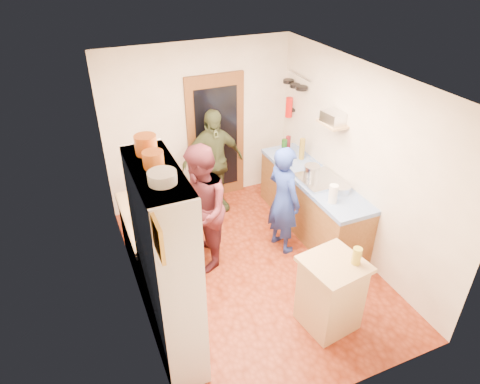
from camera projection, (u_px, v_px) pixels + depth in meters
floor at (252, 268)px, 5.82m from camera, size 3.00×4.00×0.02m
ceiling at (256, 78)px, 4.45m from camera, size 3.00×4.00×0.02m
wall_back at (200, 126)px, 6.71m from camera, size 3.00×0.02×2.60m
wall_front at (355, 298)px, 3.57m from camera, size 3.00×0.02×2.60m
wall_left at (127, 214)px, 4.63m from camera, size 0.02×4.00×2.60m
wall_right at (357, 162)px, 5.65m from camera, size 0.02×4.00×2.60m
door_frame at (216, 139)px, 6.90m from camera, size 0.95×0.06×2.10m
door_glass at (217, 139)px, 6.87m from camera, size 0.70×0.02×1.70m
hutch_body at (167, 268)px, 4.18m from camera, size 0.40×1.20×2.20m
hutch_top_shelf at (156, 171)px, 3.61m from camera, size 0.40×1.14×0.04m
plate_stack at (162, 177)px, 3.39m from camera, size 0.24×0.24×0.10m
orange_pot_a at (153, 159)px, 3.60m from camera, size 0.18×0.18×0.14m
orange_pot_b at (146, 145)px, 3.81m from camera, size 0.20×0.20×0.18m
left_counter_base at (154, 246)px, 5.54m from camera, size 0.60×1.40×0.85m
left_counter_top at (150, 217)px, 5.31m from camera, size 0.64×1.44×0.05m
toaster at (163, 231)px, 4.89m from camera, size 0.24×0.18×0.17m
kettle at (147, 214)px, 5.17m from camera, size 0.20×0.20×0.19m
orange_bowl at (154, 207)px, 5.39m from camera, size 0.24×0.24×0.08m
chopping_board at (142, 193)px, 5.72m from camera, size 0.34×0.28×0.02m
right_counter_base at (311, 204)px, 6.40m from camera, size 0.60×2.20×0.84m
right_counter_top at (314, 178)px, 6.16m from camera, size 0.62×2.22×0.06m
hob at (320, 180)px, 6.02m from camera, size 0.55×0.58×0.04m
pot_on_hob at (312, 170)px, 6.07m from camera, size 0.22×0.22×0.14m
bottle_a at (284, 150)px, 6.52m from camera, size 0.10×0.10×0.33m
bottle_b at (288, 146)px, 6.66m from camera, size 0.09×0.09×0.31m
bottle_c at (302, 149)px, 6.53m from camera, size 0.11×0.11×0.34m
paper_towel at (333, 194)px, 5.50m from camera, size 0.14×0.14×0.25m
mixing_bowl at (341, 189)px, 5.76m from camera, size 0.30×0.30×0.10m
island_base at (330, 295)px, 4.79m from camera, size 0.62×0.62×0.86m
island_top at (335, 264)px, 4.55m from camera, size 0.70×0.70×0.05m
cutting_board at (328, 263)px, 4.56m from camera, size 0.39×0.33×0.02m
oil_jar at (357, 256)px, 4.48m from camera, size 0.11×0.11×0.20m
pan_rail at (300, 76)px, 6.43m from camera, size 0.02×0.65×0.02m
pan_hang_a at (302, 88)px, 6.34m from camera, size 0.18×0.18×0.05m
pan_hang_b at (295, 86)px, 6.51m from camera, size 0.16×0.16×0.05m
pan_hang_c at (288, 81)px, 6.66m from camera, size 0.17×0.17×0.05m
wall_shelf at (332, 124)px, 5.74m from camera, size 0.26×0.42×0.03m
radio at (333, 117)px, 5.70m from camera, size 0.25×0.32×0.15m
ext_bracket at (292, 110)px, 6.89m from camera, size 0.06×0.10×0.04m
fire_extinguisher at (289, 107)px, 6.84m from camera, size 0.11×0.11×0.32m
picture_frame at (158, 239)px, 3.03m from camera, size 0.03×0.25×0.30m
person_hob at (286, 200)px, 5.81m from camera, size 0.49×0.64×1.58m
person_left at (203, 208)px, 5.50m from camera, size 0.80×0.95×1.75m
person_back at (214, 162)px, 6.62m from camera, size 1.03×0.48×1.71m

